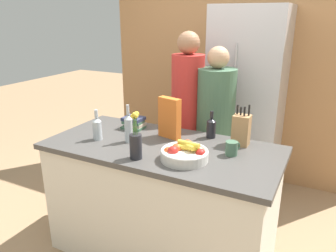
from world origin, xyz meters
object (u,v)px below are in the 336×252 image
object	(u,v)px
knife_block	(241,130)
bottle_vinegar	(97,128)
bottle_oil	(129,128)
person_in_blue	(215,126)
fruit_bowl	(184,153)
flower_vase	(136,143)
coffee_mug	(232,148)
person_at_sink	(187,113)
book_stack	(134,123)
bottle_wine	(211,127)
refrigerator	(246,103)
cereal_box	(170,118)

from	to	relation	value
knife_block	bottle_vinegar	bearing A→B (deg)	-158.72
bottle_oil	person_in_blue	xyz separation A→B (m)	(0.43, 0.73, -0.14)
fruit_bowl	bottle_oil	distance (m)	0.52
person_in_blue	flower_vase	bearing A→B (deg)	-100.22
flower_vase	coffee_mug	bearing A→B (deg)	31.96
bottle_vinegar	person_at_sink	size ratio (longest dim) A/B	0.14
fruit_bowl	person_at_sink	world-z (taller)	person_at_sink
flower_vase	bottle_vinegar	bearing A→B (deg)	159.95
fruit_bowl	bottle_vinegar	xyz separation A→B (m)	(-0.75, 0.04, 0.05)
book_stack	bottle_vinegar	distance (m)	0.37
coffee_mug	bottle_wine	world-z (taller)	bottle_wine
book_stack	person_in_blue	size ratio (longest dim) A/B	0.11
refrigerator	person_at_sink	world-z (taller)	refrigerator
flower_vase	cereal_box	size ratio (longest dim) A/B	1.03
flower_vase	bottle_oil	xyz separation A→B (m)	(-0.21, 0.23, 0.01)
bottle_oil	person_at_sink	size ratio (longest dim) A/B	0.17
flower_vase	coffee_mug	size ratio (longest dim) A/B	2.82
bottle_wine	person_at_sink	distance (m)	0.52
person_at_sink	refrigerator	bearing A→B (deg)	72.14
bottle_vinegar	bottle_wine	size ratio (longest dim) A/B	1.11
bottle_wine	person_in_blue	distance (m)	0.39
fruit_bowl	bottle_oil	xyz separation A→B (m)	(-0.51, 0.11, 0.07)
bottle_oil	person_at_sink	world-z (taller)	person_at_sink
fruit_bowl	flower_vase	size ratio (longest dim) A/B	0.97
refrigerator	bottle_wine	size ratio (longest dim) A/B	9.00
book_stack	bottle_oil	xyz separation A→B (m)	(0.14, -0.28, 0.07)
cereal_box	book_stack	bearing A→B (deg)	171.28
flower_vase	book_stack	xyz separation A→B (m)	(-0.35, 0.52, -0.06)
refrigerator	coffee_mug	distance (m)	1.30
refrigerator	cereal_box	bearing A→B (deg)	-104.95
refrigerator	person_in_blue	world-z (taller)	refrigerator
flower_vase	book_stack	world-z (taller)	flower_vase
knife_block	cereal_box	distance (m)	0.55
flower_vase	bottle_wine	world-z (taller)	flower_vase
refrigerator	fruit_bowl	xyz separation A→B (m)	(-0.03, -1.50, 0.00)
bottle_oil	person_at_sink	distance (m)	0.76
knife_block	bottle_oil	size ratio (longest dim) A/B	1.06
cereal_box	bottle_oil	xyz separation A→B (m)	(-0.23, -0.23, -0.04)
book_stack	bottle_oil	bearing A→B (deg)	-64.20
person_at_sink	cereal_box	bearing A→B (deg)	-69.16
flower_vase	person_at_sink	xyz separation A→B (m)	(-0.05, 0.97, -0.05)
book_stack	bottle_oil	size ratio (longest dim) A/B	0.63
flower_vase	cereal_box	xyz separation A→B (m)	(0.02, 0.46, 0.05)
flower_vase	bottle_wine	xyz separation A→B (m)	(0.31, 0.60, -0.02)
knife_block	bottle_oil	xyz separation A→B (m)	(-0.77, -0.33, -0.00)
cereal_box	bottle_wine	size ratio (longest dim) A/B	1.48
book_stack	bottle_vinegar	bearing A→B (deg)	-106.75
cereal_box	bottle_wine	bearing A→B (deg)	26.20
refrigerator	coffee_mug	world-z (taller)	refrigerator
cereal_box	person_at_sink	bearing A→B (deg)	98.20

